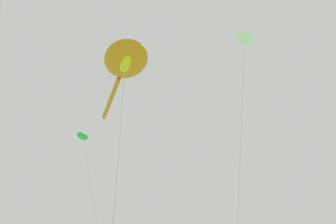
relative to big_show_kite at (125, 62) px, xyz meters
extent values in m
ellipsoid|color=orange|center=(-0.08, -0.21, 0.03)|extent=(3.99, 4.48, 0.87)
cylinder|color=orange|center=(1.55, 3.95, -0.10)|extent=(2.21, 5.00, 0.31)
ellipsoid|color=yellow|center=(-0.08, -0.21, -0.36)|extent=(1.23, 1.76, 0.31)
cylinder|color=#B2B2B7|center=(-0.72, -1.44, -8.88)|extent=(1.30, 2.48, 16.96)
ellipsoid|color=green|center=(1.32, 7.24, -2.00)|extent=(1.24, 1.01, 0.43)
ellipsoid|color=white|center=(3.62, -7.04, -0.77)|extent=(1.33, 0.90, 0.39)
cylinder|color=#B2B2B7|center=(1.92, -6.74, -9.06)|extent=(3.42, 0.62, 16.60)
camera|label=1|loc=(-8.81, -14.07, -15.65)|focal=35.72mm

